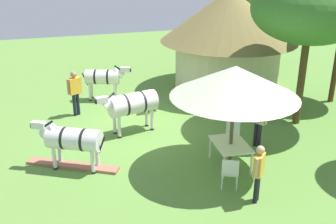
% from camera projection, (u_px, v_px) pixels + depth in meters
% --- Properties ---
extents(ground_plane, '(36.00, 36.00, 0.00)m').
position_uv_depth(ground_plane, '(141.00, 128.00, 14.21)').
color(ground_plane, '#5C893B').
extents(thatched_hut, '(6.04, 6.04, 4.46)m').
position_uv_depth(thatched_hut, '(228.00, 34.00, 17.47)').
color(thatched_hut, beige).
rests_on(thatched_hut, ground_plane).
extents(shade_umbrella, '(3.57, 3.57, 3.04)m').
position_uv_depth(shade_umbrella, '(235.00, 82.00, 10.70)').
color(shade_umbrella, '#4D462B').
rests_on(shade_umbrella, ground_plane).
extents(patio_dining_table, '(1.42, 1.05, 0.74)m').
position_uv_depth(patio_dining_table, '(231.00, 146.00, 11.43)').
color(patio_dining_table, silver).
rests_on(patio_dining_table, ground_plane).
extents(patio_chair_west_end, '(0.57, 0.58, 0.90)m').
position_uv_depth(patio_chair_west_end, '(230.00, 171.00, 10.38)').
color(patio_chair_west_end, silver).
rests_on(patio_chair_west_end, ground_plane).
extents(patio_chair_near_lawn, '(0.58, 0.59, 0.90)m').
position_uv_depth(patio_chair_near_lawn, '(233.00, 133.00, 12.57)').
color(patio_chair_near_lawn, silver).
rests_on(patio_chair_near_lawn, ground_plane).
extents(guest_beside_umbrella, '(0.43, 0.44, 1.56)m').
position_uv_depth(guest_beside_umbrella, '(259.00, 169.00, 9.68)').
color(guest_beside_umbrella, black).
rests_on(guest_beside_umbrella, ground_plane).
extents(guest_behind_table, '(0.55, 0.38, 1.67)m').
position_uv_depth(guest_behind_table, '(259.00, 118.00, 12.49)').
color(guest_behind_table, '#24192A').
rests_on(guest_behind_table, ground_plane).
extents(standing_watcher, '(0.41, 0.57, 1.75)m').
position_uv_depth(standing_watcher, '(75.00, 89.00, 14.95)').
color(standing_watcher, black).
rests_on(standing_watcher, ground_plane).
extents(striped_lounge_chair, '(0.85, 0.60, 0.61)m').
position_uv_depth(striped_lounge_chair, '(148.00, 104.00, 15.71)').
color(striped_lounge_chair, '#D64B49').
rests_on(striped_lounge_chair, ground_plane).
extents(zebra_nearest_camera, '(1.08, 2.30, 1.58)m').
position_uv_depth(zebra_nearest_camera, '(131.00, 104.00, 13.50)').
color(zebra_nearest_camera, silver).
rests_on(zebra_nearest_camera, ground_plane).
extents(zebra_by_umbrella, '(1.35, 1.98, 1.46)m').
position_uv_depth(zebra_by_umbrella, '(72.00, 139.00, 11.22)').
color(zebra_by_umbrella, silver).
rests_on(zebra_by_umbrella, ground_plane).
extents(zebra_toward_hut, '(1.06, 1.98, 1.52)m').
position_uv_depth(zebra_toward_hut, '(104.00, 77.00, 16.61)').
color(zebra_toward_hut, silver).
rests_on(zebra_toward_hut, ground_plane).
extents(acacia_tree_behind_hut, '(3.96, 3.96, 5.31)m').
position_uv_depth(acacia_tree_behind_hut, '(311.00, 9.00, 13.12)').
color(acacia_tree_behind_hut, '#483A1A').
rests_on(acacia_tree_behind_hut, ground_plane).
extents(brick_patio_kerb, '(1.73, 2.60, 0.08)m').
position_uv_depth(brick_patio_kerb, '(72.00, 165.00, 11.63)').
color(brick_patio_kerb, '#A3614D').
rests_on(brick_patio_kerb, ground_plane).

